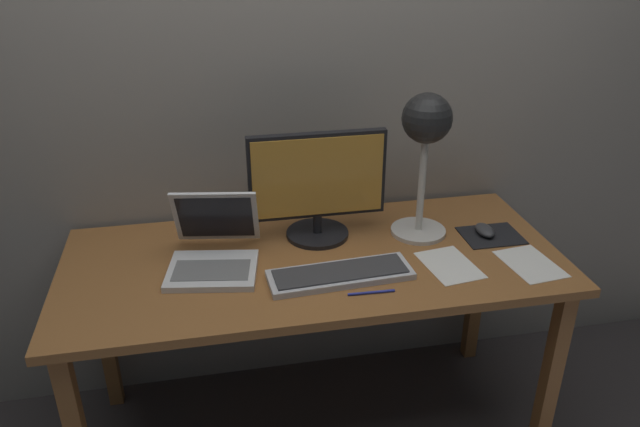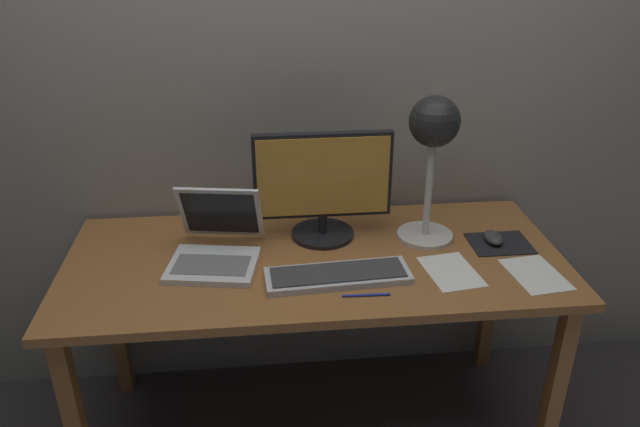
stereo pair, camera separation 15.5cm
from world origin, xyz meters
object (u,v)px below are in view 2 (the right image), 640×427
object	(u,v)px
monitor	(323,184)
keyboard_main	(338,275)
laptop	(217,240)
pen	(366,295)
mouse	(493,238)
desk_lamp	(433,137)

from	to	relation	value
monitor	keyboard_main	size ratio (longest dim) A/B	1.02
laptop	pen	distance (m)	0.52
keyboard_main	laptop	size ratio (longest dim) A/B	1.29
mouse	pen	xyz separation A→B (m)	(-0.48, -0.27, -0.02)
laptop	mouse	bearing A→B (deg)	-0.07
monitor	keyboard_main	distance (m)	0.33
laptop	desk_lamp	distance (m)	0.76
desk_lamp	pen	bearing A→B (deg)	-127.93
monitor	laptop	xyz separation A→B (m)	(-0.35, -0.11, -0.13)
laptop	desk_lamp	size ratio (longest dim) A/B	0.70
monitor	mouse	xyz separation A→B (m)	(0.56, -0.11, -0.17)
monitor	keyboard_main	xyz separation A→B (m)	(0.02, -0.28, -0.18)
keyboard_main	monitor	bearing A→B (deg)	93.51
desk_lamp	mouse	bearing A→B (deg)	-15.71
desk_lamp	mouse	distance (m)	0.41
keyboard_main	desk_lamp	bearing A→B (deg)	34.98
laptop	desk_lamp	xyz separation A→B (m)	(0.70, 0.06, 0.30)
pen	keyboard_main	bearing A→B (deg)	124.19
desk_lamp	mouse	size ratio (longest dim) A/B	5.14
monitor	mouse	size ratio (longest dim) A/B	4.76
monitor	desk_lamp	size ratio (longest dim) A/B	0.93
desk_lamp	mouse	xyz separation A→B (m)	(0.22, -0.06, -0.34)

